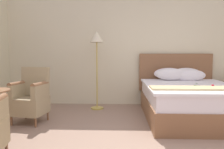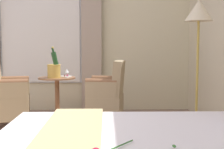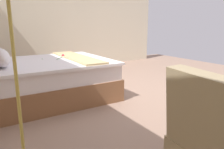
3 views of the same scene
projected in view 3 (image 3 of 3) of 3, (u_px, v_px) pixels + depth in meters
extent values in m
plane|color=gray|center=(146.00, 95.00, 3.90)|extent=(8.00, 8.00, 0.00)
cube|color=beige|center=(73.00, 16.00, 6.32)|extent=(0.12, 5.57, 2.92)
cube|color=brown|center=(46.00, 88.00, 3.72)|extent=(1.62, 2.11, 0.36)
cube|color=white|center=(45.00, 71.00, 3.65)|extent=(1.57, 2.05, 0.25)
cube|color=white|center=(48.00, 62.00, 3.65)|extent=(1.65, 1.99, 0.04)
cube|color=tan|center=(77.00, 57.00, 3.90)|extent=(1.62, 0.38, 0.03)
ellipsoid|color=white|center=(1.00, 58.00, 3.09)|extent=(0.68, 0.25, 0.27)
cylinder|color=#2D6628|center=(60.00, 58.00, 3.87)|extent=(0.26, 0.21, 0.01)
sphere|color=red|center=(63.00, 56.00, 4.02)|extent=(0.05, 0.05, 0.05)
ellipsoid|color=#33702D|center=(42.00, 59.00, 3.71)|extent=(0.05, 0.02, 0.01)
cube|color=white|center=(65.00, 57.00, 3.95)|extent=(0.11, 0.13, 0.00)
cylinder|color=gold|center=(17.00, 88.00, 1.73)|extent=(0.03, 0.03, 1.45)
cube|color=tan|center=(200.00, 115.00, 1.32)|extent=(0.52, 0.24, 0.53)
cube|color=tan|center=(199.00, 117.00, 1.63)|extent=(0.16, 0.46, 0.23)
cylinder|color=brown|center=(201.00, 103.00, 1.60)|extent=(0.16, 0.46, 0.09)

